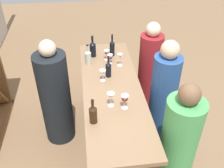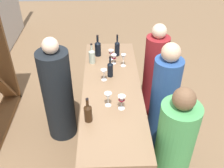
% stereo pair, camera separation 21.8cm
% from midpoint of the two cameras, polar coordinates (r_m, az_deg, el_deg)
% --- Properties ---
extents(ground_plane, '(12.00, 12.00, 0.00)m').
position_cam_midpoint_polar(ground_plane, '(3.66, 1.75, -13.31)').
color(ground_plane, '#846647').
extents(bar_counter, '(2.15, 0.67, 0.99)m').
position_cam_midpoint_polar(bar_counter, '(3.30, 1.91, -7.67)').
color(bar_counter, brown).
rests_on(bar_counter, ground).
extents(wine_bottle_leftmost_amber_brown, '(0.08, 0.08, 0.28)m').
position_cam_midpoint_polar(wine_bottle_leftmost_amber_brown, '(2.50, -2.80, -6.35)').
color(wine_bottle_leftmost_amber_brown, '#331E0F').
rests_on(wine_bottle_leftmost_amber_brown, bar_counter).
extents(wine_bottle_second_left_near_black, '(0.07, 0.07, 0.28)m').
position_cam_midpoint_polar(wine_bottle_second_left_near_black, '(3.11, 1.62, 3.31)').
color(wine_bottle_second_left_near_black, black).
rests_on(wine_bottle_second_left_near_black, bar_counter).
extents(wine_bottle_center_clear_pale, '(0.08, 0.08, 0.28)m').
position_cam_midpoint_polar(wine_bottle_center_clear_pale, '(3.38, -2.59, 6.20)').
color(wine_bottle_center_clear_pale, '#B7C6B2').
rests_on(wine_bottle_center_clear_pale, bar_counter).
extents(wine_bottle_second_right_near_black, '(0.07, 0.07, 0.31)m').
position_cam_midpoint_polar(wine_bottle_second_right_near_black, '(3.54, 2.93, 7.93)').
color(wine_bottle_second_right_near_black, black).
rests_on(wine_bottle_second_right_near_black, bar_counter).
extents(wine_bottle_rightmost_near_black, '(0.08, 0.08, 0.30)m').
position_cam_midpoint_polar(wine_bottle_rightmost_near_black, '(3.54, -1.36, 7.91)').
color(wine_bottle_rightmost_near_black, black).
rests_on(wine_bottle_rightmost_near_black, bar_counter).
extents(wine_glass_near_left, '(0.06, 0.06, 0.17)m').
position_cam_midpoint_polar(wine_glass_near_left, '(3.30, 4.44, 5.72)').
color(wine_glass_near_left, white).
rests_on(wine_glass_near_left, bar_counter).
extents(wine_glass_near_center, '(0.08, 0.08, 0.17)m').
position_cam_midpoint_polar(wine_glass_near_center, '(2.63, 4.51, -3.63)').
color(wine_glass_near_center, white).
rests_on(wine_glass_near_center, bar_counter).
extents(wine_glass_near_right, '(0.07, 0.07, 0.13)m').
position_cam_midpoint_polar(wine_glass_near_right, '(3.36, 2.28, 5.83)').
color(wine_glass_near_right, white).
rests_on(wine_glass_near_right, bar_counter).
extents(wine_glass_far_left, '(0.07, 0.07, 0.14)m').
position_cam_midpoint_polar(wine_glass_far_left, '(3.45, 1.61, 6.81)').
color(wine_glass_far_left, white).
rests_on(wine_glass_far_left, bar_counter).
extents(wine_glass_far_center, '(0.08, 0.08, 0.16)m').
position_cam_midpoint_polar(wine_glass_far_center, '(2.66, 1.46, -2.88)').
color(wine_glass_far_center, white).
rests_on(wine_glass_far_center, bar_counter).
extents(wine_glass_far_right, '(0.07, 0.07, 0.15)m').
position_cam_midpoint_polar(wine_glass_far_right, '(3.03, 0.25, 2.50)').
color(wine_glass_far_right, white).
rests_on(wine_glass_far_right, bar_counter).
extents(person_left_guest, '(0.38, 0.38, 1.45)m').
position_cam_midpoint_polar(person_left_guest, '(3.84, 10.92, 2.10)').
color(person_left_guest, maroon).
rests_on(person_left_guest, ground).
extents(person_center_guest, '(0.39, 0.39, 1.49)m').
position_cam_midpoint_polar(person_center_guest, '(2.80, 15.47, -14.44)').
color(person_center_guest, '#4CA559').
rests_on(person_center_guest, ground).
extents(person_right_guest, '(0.38, 0.38, 1.59)m').
position_cam_midpoint_polar(person_right_guest, '(3.18, 13.04, -4.95)').
color(person_right_guest, '#284C8C').
rests_on(person_right_guest, ground).
extents(person_server_behind, '(0.41, 0.41, 1.50)m').
position_cam_midpoint_polar(person_server_behind, '(3.43, -10.05, -2.34)').
color(person_server_behind, black).
rests_on(person_server_behind, ground).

